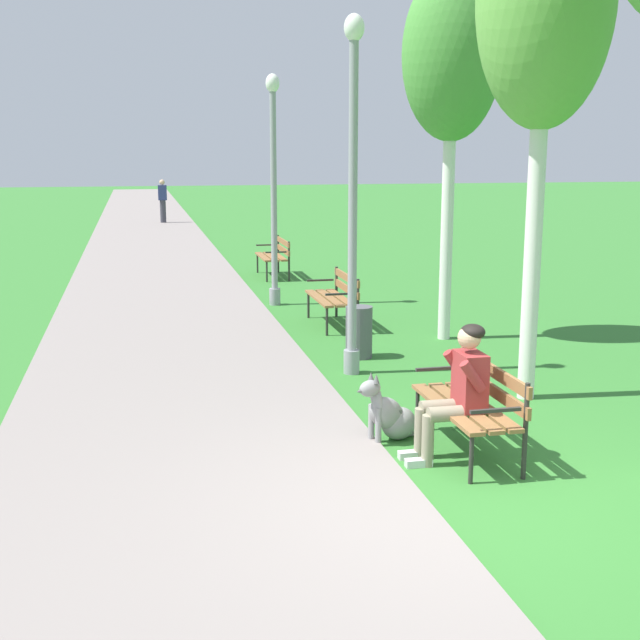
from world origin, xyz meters
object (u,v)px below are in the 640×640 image
at_px(dog_grey, 390,415).
at_px(park_bench_near, 474,399).
at_px(park_bench_far, 275,254).
at_px(litter_bin, 359,332).
at_px(park_bench_mid, 336,294).
at_px(birch_tree_third, 452,58).
at_px(lamp_post_near, 353,195).
at_px(lamp_post_mid, 274,188).
at_px(person_seated_on_near_bench, 458,387).
at_px(birch_tree_second, 546,3).
at_px(pedestrian_distant, 163,201).

bearing_deg(dog_grey, park_bench_near, -35.28).
xyz_separation_m(park_bench_far, litter_bin, (-0.09, -7.42, -0.16)).
height_order(park_bench_mid, park_bench_far, same).
bearing_deg(birch_tree_third, lamp_post_near, -138.89).
bearing_deg(dog_grey, park_bench_far, 86.49).
distance_m(park_bench_near, lamp_post_near, 3.43).
bearing_deg(park_bench_near, lamp_post_near, 97.57).
distance_m(park_bench_near, lamp_post_mid, 7.97).
distance_m(person_seated_on_near_bench, lamp_post_mid, 8.05).
relative_size(person_seated_on_near_bench, birch_tree_second, 0.22).
xyz_separation_m(dog_grey, birch_tree_third, (2.09, 4.08, 3.75)).
relative_size(park_bench_mid, dog_grey, 1.85).
distance_m(park_bench_mid, birch_tree_second, 5.81).
xyz_separation_m(park_bench_near, park_bench_far, (0.00, 11.13, 0.00)).
xyz_separation_m(park_bench_mid, park_bench_far, (-0.09, 5.33, 0.00)).
bearing_deg(litter_bin, park_bench_far, 89.31).
xyz_separation_m(park_bench_near, birch_tree_third, (1.44, 4.54, 3.49)).
distance_m(dog_grey, birch_tree_third, 5.92).
bearing_deg(person_seated_on_near_bench, park_bench_near, 31.73).
xyz_separation_m(park_bench_near, dog_grey, (-0.65, 0.46, -0.25)).
distance_m(birch_tree_third, pedestrian_distant, 21.29).
bearing_deg(lamp_post_mid, dog_grey, -90.71).
relative_size(park_bench_near, park_bench_mid, 1.00).
height_order(park_bench_mid, lamp_post_near, lamp_post_near).
xyz_separation_m(park_bench_mid, lamp_post_near, (-0.48, -2.86, 1.71)).
bearing_deg(dog_grey, birch_tree_third, 62.81).
xyz_separation_m(park_bench_far, birch_tree_second, (1.27, -9.63, 3.73)).
bearing_deg(lamp_post_mid, park_bench_far, 80.41).
relative_size(park_bench_mid, park_bench_far, 1.00).
xyz_separation_m(park_bench_mid, litter_bin, (-0.18, -2.09, -0.16)).
bearing_deg(park_bench_far, lamp_post_near, -92.74).
distance_m(park_bench_mid, lamp_post_mid, 2.63).
relative_size(park_bench_far, pedestrian_distant, 0.91).
bearing_deg(birch_tree_third, park_bench_mid, 137.13).
height_order(person_seated_on_near_bench, pedestrian_distant, pedestrian_distant).
bearing_deg(park_bench_near, lamp_post_mid, 94.13).
xyz_separation_m(park_bench_mid, dog_grey, (-0.74, -5.34, -0.25)).
xyz_separation_m(park_bench_far, lamp_post_mid, (-0.56, -3.34, 1.58)).
height_order(person_seated_on_near_bench, birch_tree_third, birch_tree_third).
height_order(park_bench_far, dog_grey, park_bench_far).
relative_size(park_bench_near, park_bench_far, 1.00).
xyz_separation_m(park_bench_mid, birch_tree_third, (1.35, -1.26, 3.49)).
distance_m(lamp_post_near, lamp_post_mid, 4.86).
relative_size(lamp_post_near, birch_tree_second, 0.76).
distance_m(lamp_post_mid, litter_bin, 4.46).
relative_size(lamp_post_mid, birch_tree_second, 0.72).
relative_size(lamp_post_mid, pedestrian_distant, 2.45).
relative_size(lamp_post_near, litter_bin, 6.15).
height_order(dog_grey, lamp_post_near, lamp_post_near).
height_order(park_bench_near, birch_tree_second, birch_tree_second).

